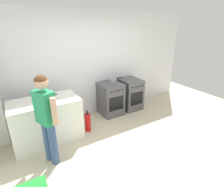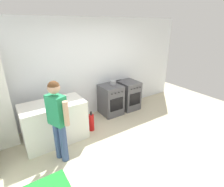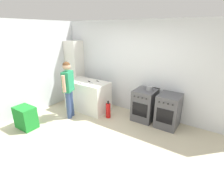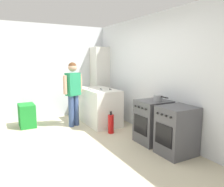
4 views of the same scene
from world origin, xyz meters
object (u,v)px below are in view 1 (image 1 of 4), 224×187
at_px(knife_carving, 48,104).
at_px(fire_extinguisher, 88,122).
at_px(knife_utility, 51,99).
at_px(pot, 113,80).
at_px(oven_right, 130,94).
at_px(person, 46,114).
at_px(oven_left, 110,99).
at_px(knife_paring, 56,94).

relative_size(knife_carving, fire_extinguisher, 0.66).
distance_m(knife_carving, knife_utility, 0.26).
relative_size(pot, fire_extinguisher, 0.71).
xyz_separation_m(oven_right, fire_extinguisher, (-1.52, -0.48, -0.21)).
distance_m(person, fire_extinguisher, 1.29).
xyz_separation_m(oven_right, knife_carving, (-2.31, -0.62, 0.48)).
relative_size(oven_right, fire_extinguisher, 1.70).
height_order(oven_left, knife_paring, knife_paring).
bearing_deg(fire_extinguisher, pot, 27.34).
height_order(oven_left, fire_extinguisher, oven_left).
bearing_deg(fire_extinguisher, knife_utility, 171.51).
bearing_deg(knife_carving, fire_extinguisher, 9.81).
relative_size(knife_paring, person, 0.13).
bearing_deg(knife_utility, pot, 13.41).
xyz_separation_m(knife_paring, person, (-0.37, -0.84, 0.03)).
bearing_deg(oven_left, knife_utility, -166.63).
distance_m(knife_utility, fire_extinguisher, 0.99).
bearing_deg(knife_utility, knife_paring, 49.60).
distance_m(oven_right, knife_utility, 2.30).
relative_size(pot, knife_carving, 1.07).
height_order(oven_left, knife_carving, knife_carving).
distance_m(pot, knife_paring, 1.54).
height_order(oven_right, knife_paring, knife_paring).
distance_m(oven_left, knife_utility, 1.68).
bearing_deg(knife_paring, pot, 8.25).
bearing_deg(person, oven_left, 30.00).
relative_size(knife_utility, fire_extinguisher, 0.50).
height_order(oven_right, person, person).
distance_m(knife_carving, person, 0.43).
bearing_deg(knife_paring, knife_utility, -130.40).
bearing_deg(person, knife_paring, 66.27).
relative_size(knife_carving, person, 0.21).
bearing_deg(knife_carving, pot, 19.94).
height_order(knife_carving, knife_utility, same).
xyz_separation_m(knife_carving, knife_utility, (0.09, 0.24, 0.00)).
relative_size(pot, person, 0.22).
distance_m(oven_right, fire_extinguisher, 1.61).
distance_m(pot, fire_extinguisher, 1.30).
relative_size(knife_paring, knife_utility, 0.85).
bearing_deg(pot, fire_extinguisher, -152.66).
relative_size(person, fire_extinguisher, 3.15).
bearing_deg(knife_paring, knife_carving, -120.17).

